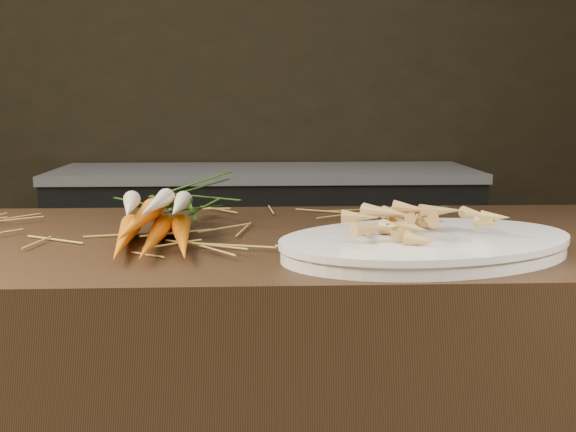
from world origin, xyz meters
The scene contains 6 objects.
back_counter centered at (0.30, 2.18, 0.42)m, with size 1.82×0.62×0.84m.
straw_bedding centered at (0.00, 0.30, 0.91)m, with size 1.40×0.60×0.02m, color olive, non-canonical shape.
root_veg_bunch centered at (0.09, 0.34, 0.95)m, with size 0.18×0.54×0.10m.
serving_platter centered at (0.52, 0.13, 0.91)m, with size 0.48×0.32×0.03m, color white, non-canonical shape.
roasted_veg_heap centered at (0.52, 0.13, 0.95)m, with size 0.23×0.17×0.05m, color #BC8341, non-canonical shape.
serving_fork centered at (0.69, 0.16, 0.93)m, with size 0.02×0.18×0.00m, color silver.
Camera 1 is at (0.25, -0.97, 1.14)m, focal length 45.00 mm.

